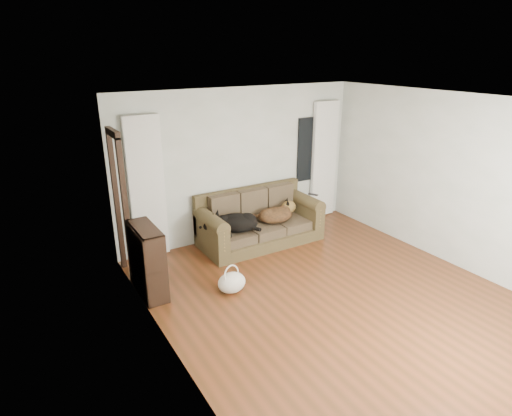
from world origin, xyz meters
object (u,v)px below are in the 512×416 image
dog_black_lab (234,224)px  bookshelf (148,260)px  sofa (260,218)px  dog_shepherd (277,214)px  tote_bag (232,282)px

dog_black_lab → bookshelf: bookshelf is taller
dog_black_lab → sofa: bearing=38.5°
dog_shepherd → tote_bag: (-1.50, -1.14, -0.33)m
dog_black_lab → bookshelf: bearing=-127.9°
dog_black_lab → dog_shepherd: size_ratio=1.10×
dog_shepherd → tote_bag: bearing=47.0°
sofa → tote_bag: sofa is taller
dog_black_lab → bookshelf: 1.73m
dog_shepherd → tote_bag: dog_shepherd is taller
tote_bag → bookshelf: 1.18m
tote_bag → bookshelf: size_ratio=0.41×
dog_shepherd → bookshelf: 2.53m
dog_black_lab → tote_bag: (-0.66, -1.14, -0.32)m
bookshelf → tote_bag: bearing=-25.0°
tote_bag → bookshelf: bearing=149.6°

